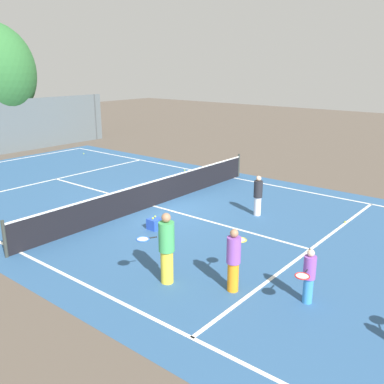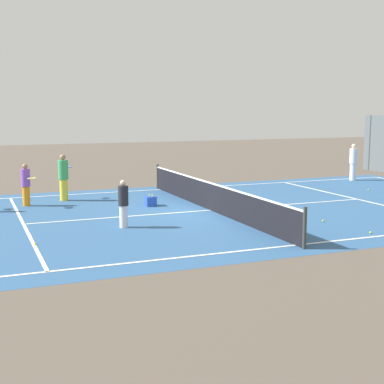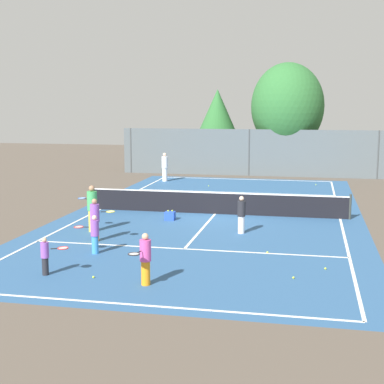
% 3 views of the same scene
% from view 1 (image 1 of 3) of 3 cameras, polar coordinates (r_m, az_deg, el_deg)
% --- Properties ---
extents(ground_plane, '(80.00, 80.00, 0.00)m').
position_cam_1_polar(ground_plane, '(16.56, -5.14, -1.86)').
color(ground_plane, brown).
extents(court_surface, '(13.00, 25.00, 0.01)m').
position_cam_1_polar(court_surface, '(16.55, -5.14, -1.86)').
color(court_surface, '#2D5684').
rests_on(court_surface, ground_plane).
extents(tennis_net, '(11.90, 0.10, 1.10)m').
position_cam_1_polar(tennis_net, '(16.40, -5.18, -0.17)').
color(tennis_net, '#333833').
rests_on(tennis_net, ground_plane).
extents(player_2, '(0.92, 0.55, 1.57)m').
position_cam_1_polar(player_2, '(10.27, 5.54, -8.85)').
color(player_2, orange).
rests_on(player_2, ground_plane).
extents(player_3, '(0.31, 0.31, 1.46)m').
position_cam_1_polar(player_3, '(15.46, 8.73, -0.43)').
color(player_3, silver).
rests_on(player_3, ground_plane).
extents(player_4, '(0.86, 0.40, 1.30)m').
position_cam_1_polar(player_4, '(10.12, 15.22, -10.66)').
color(player_4, '#388CD8').
rests_on(player_4, ground_plane).
extents(player_5, '(0.95, 0.68, 1.82)m').
position_cam_1_polar(player_5, '(10.54, -3.43, -7.36)').
color(player_5, yellow).
rests_on(player_5, ground_plane).
extents(ball_crate, '(0.42, 0.38, 0.43)m').
position_cam_1_polar(ball_crate, '(14.23, -4.97, -4.20)').
color(ball_crate, blue).
rests_on(ball_crate, ground_plane).
extents(tennis_ball_1, '(0.07, 0.07, 0.07)m').
position_cam_1_polar(tennis_ball_1, '(18.52, -2.78, 0.29)').
color(tennis_ball_1, '#CCE533').
rests_on(tennis_ball_1, ground_plane).
extents(tennis_ball_2, '(0.07, 0.07, 0.07)m').
position_cam_1_polar(tennis_ball_2, '(21.99, -0.98, 2.91)').
color(tennis_ball_2, '#CCE533').
rests_on(tennis_ball_2, ground_plane).
extents(tennis_ball_5, '(0.07, 0.07, 0.07)m').
position_cam_1_polar(tennis_ball_5, '(20.41, -3.93, 1.81)').
color(tennis_ball_5, '#CCE533').
rests_on(tennis_ball_5, ground_plane).
extents(tennis_ball_7, '(0.07, 0.07, 0.07)m').
position_cam_1_polar(tennis_ball_7, '(26.97, -14.15, 4.96)').
color(tennis_ball_7, '#CCE533').
rests_on(tennis_ball_7, ground_plane).
extents(tennis_ball_9, '(0.07, 0.07, 0.07)m').
position_cam_1_polar(tennis_ball_9, '(15.66, 19.64, -3.76)').
color(tennis_ball_9, '#CCE533').
rests_on(tennis_ball_9, ground_plane).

